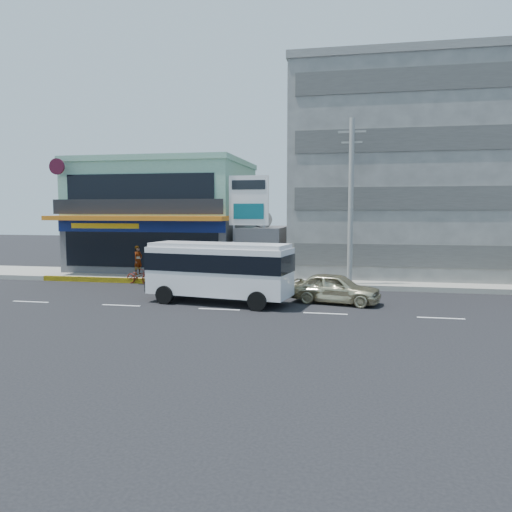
{
  "coord_description": "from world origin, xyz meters",
  "views": [
    {
      "loc": [
        6.21,
        -22.51,
        4.72
      ],
      "look_at": [
        1.01,
        3.93,
        2.2
      ],
      "focal_mm": 35.0,
      "sensor_mm": 36.0,
      "label": 1
    }
  ],
  "objects": [
    {
      "name": "ground",
      "position": [
        0.0,
        0.0,
        0.0
      ],
      "size": [
        120.0,
        120.0,
        0.0
      ],
      "primitive_type": "plane",
      "color": "black",
      "rests_on": "ground"
    },
    {
      "name": "sidewalk",
      "position": [
        5.0,
        9.5,
        0.15
      ],
      "size": [
        70.0,
        5.0,
        0.3
      ],
      "primitive_type": "cube",
      "color": "gray",
      "rests_on": "ground"
    },
    {
      "name": "shop_building",
      "position": [
        -8.0,
        13.95,
        4.0
      ],
      "size": [
        12.4,
        11.7,
        8.0
      ],
      "color": "#404045",
      "rests_on": "ground"
    },
    {
      "name": "concrete_building",
      "position": [
        10.0,
        15.0,
        7.0
      ],
      "size": [
        16.0,
        12.0,
        14.0
      ],
      "primitive_type": "cube",
      "color": "gray",
      "rests_on": "ground"
    },
    {
      "name": "gap_structure",
      "position": [
        0.0,
        12.0,
        1.75
      ],
      "size": [
        3.0,
        6.0,
        3.5
      ],
      "primitive_type": "cube",
      "color": "#404045",
      "rests_on": "ground"
    },
    {
      "name": "satellite_dish",
      "position": [
        0.0,
        11.0,
        3.58
      ],
      "size": [
        1.5,
        1.5,
        0.15
      ],
      "primitive_type": "cylinder",
      "color": "slate",
      "rests_on": "gap_structure"
    },
    {
      "name": "billboard",
      "position": [
        -0.5,
        9.2,
        4.93
      ],
      "size": [
        2.6,
        0.18,
        6.9
      ],
      "color": "gray",
      "rests_on": "ground"
    },
    {
      "name": "utility_pole_near",
      "position": [
        6.0,
        7.4,
        5.15
      ],
      "size": [
        1.6,
        0.3,
        10.0
      ],
      "color": "#999993",
      "rests_on": "ground"
    },
    {
      "name": "minibus",
      "position": [
        -0.4,
        1.5,
        1.81
      ],
      "size": [
        7.55,
        3.48,
        3.04
      ],
      "color": "silver",
      "rests_on": "ground"
    },
    {
      "name": "sedan",
      "position": [
        5.34,
        2.64,
        0.77
      ],
      "size": [
        4.81,
        2.77,
        1.54
      ],
      "primitive_type": "imported",
      "rotation": [
        0.0,
        0.0,
        1.35
      ],
      "color": "beige",
      "rests_on": "ground"
    },
    {
      "name": "motorcycle_rider",
      "position": [
        -7.16,
        6.8,
        0.8
      ],
      "size": [
        2.01,
        1.2,
        2.44
      ],
      "color": "#5A140C",
      "rests_on": "ground"
    }
  ]
}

